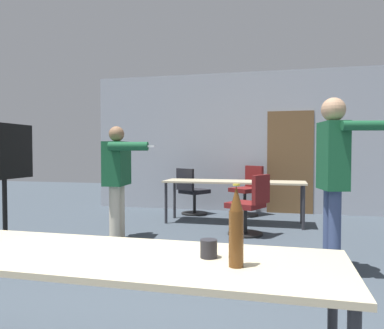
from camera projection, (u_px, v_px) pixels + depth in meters
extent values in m
cube|color=#A3A8B2|center=(236.00, 142.00, 7.78)|extent=(6.09, 0.10, 2.87)
cube|color=brown|center=(290.00, 162.00, 7.48)|extent=(0.90, 0.02, 2.05)
cube|color=#C6B793|center=(104.00, 256.00, 1.87)|extent=(2.36, 0.70, 0.03)
cylinder|color=#2D2D33|center=(332.00, 327.00, 1.91)|extent=(0.05, 0.05, 0.71)
cube|color=#C6B793|center=(234.00, 182.00, 6.43)|extent=(2.40, 0.64, 0.03)
cylinder|color=#2D2D33|center=(166.00, 203.00, 6.46)|extent=(0.05, 0.05, 0.71)
cylinder|color=#2D2D33|center=(303.00, 208.00, 5.92)|extent=(0.05, 0.05, 0.71)
cylinder|color=#2D2D33|center=(175.00, 199.00, 6.96)|extent=(0.05, 0.05, 0.71)
cylinder|color=#2D2D33|center=(302.00, 203.00, 6.42)|extent=(0.05, 0.05, 0.71)
cube|color=black|center=(6.00, 247.00, 4.80)|extent=(0.44, 0.56, 0.03)
cylinder|color=black|center=(5.00, 213.00, 4.79)|extent=(0.06, 0.06, 0.86)
cube|color=black|center=(4.00, 151.00, 4.76)|extent=(0.04, 1.07, 0.72)
cube|color=#192342|center=(2.00, 151.00, 4.76)|extent=(0.01, 0.98, 0.64)
cylinder|color=beige|center=(120.00, 211.00, 5.34)|extent=(0.15, 0.15, 0.77)
cylinder|color=beige|center=(115.00, 214.00, 5.14)|extent=(0.15, 0.15, 0.77)
cube|color=#195633|center=(117.00, 163.00, 5.22)|extent=(0.31, 0.50, 0.61)
sphere|color=#936B4C|center=(117.00, 134.00, 5.20)|extent=(0.21, 0.21, 0.21)
cylinder|color=#195633|center=(124.00, 165.00, 5.51)|extent=(0.12, 0.12, 0.53)
cylinder|color=#195633|center=(128.00, 146.00, 4.88)|extent=(0.53, 0.16, 0.12)
cube|color=white|center=(150.00, 146.00, 4.84)|extent=(0.12, 0.05, 0.03)
cylinder|color=#3D4C75|center=(329.00, 231.00, 3.85)|extent=(0.12, 0.12, 0.86)
cylinder|color=#3D4C75|center=(335.00, 234.00, 3.68)|extent=(0.12, 0.12, 0.86)
cube|color=#195633|center=(333.00, 156.00, 3.74)|extent=(0.29, 0.42, 0.68)
sphere|color=tan|center=(333.00, 110.00, 3.72)|extent=(0.24, 0.24, 0.24)
cylinder|color=#195633|center=(325.00, 156.00, 3.98)|extent=(0.09, 0.09, 0.59)
cylinder|color=#195633|center=(374.00, 126.00, 3.48)|extent=(0.59, 0.21, 0.09)
cylinder|color=black|center=(194.00, 213.00, 7.41)|extent=(0.52, 0.52, 0.03)
cylinder|color=black|center=(194.00, 203.00, 7.41)|extent=(0.06, 0.06, 0.38)
cube|color=black|center=(194.00, 191.00, 7.40)|extent=(0.63, 0.63, 0.08)
cube|color=black|center=(185.00, 179.00, 7.21)|extent=(0.40, 0.28, 0.42)
cylinder|color=black|center=(245.00, 234.00, 5.59)|extent=(0.52, 0.52, 0.03)
cylinder|color=black|center=(245.00, 220.00, 5.58)|extent=(0.06, 0.06, 0.38)
cube|color=maroon|center=(245.00, 205.00, 5.57)|extent=(0.61, 0.61, 0.08)
cube|color=maroon|center=(261.00, 189.00, 5.40)|extent=(0.24, 0.42, 0.42)
cylinder|color=black|center=(245.00, 215.00, 7.24)|extent=(0.52, 0.52, 0.03)
cylinder|color=black|center=(245.00, 203.00, 7.23)|extent=(0.06, 0.06, 0.43)
cube|color=maroon|center=(245.00, 190.00, 7.23)|extent=(0.65, 0.65, 0.08)
cube|color=maroon|center=(254.00, 176.00, 7.38)|extent=(0.38, 0.32, 0.42)
cylinder|color=#563314|center=(236.00, 239.00, 1.66)|extent=(0.07, 0.07, 0.25)
cone|color=#563314|center=(236.00, 198.00, 1.65)|extent=(0.06, 0.06, 0.11)
cylinder|color=gold|center=(236.00, 185.00, 1.65)|extent=(0.03, 0.03, 0.01)
cylinder|color=#232328|center=(209.00, 249.00, 1.80)|extent=(0.08, 0.08, 0.09)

